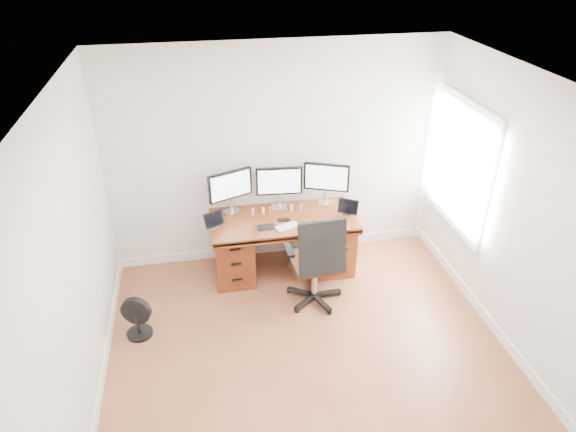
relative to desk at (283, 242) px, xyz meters
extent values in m
plane|color=brown|center=(0.00, -1.83, -0.40)|extent=(4.50, 4.50, 0.00)
cube|color=silver|center=(0.00, 0.42, 0.95)|extent=(4.00, 0.10, 2.70)
cube|color=silver|center=(2.00, -1.83, 0.95)|extent=(0.10, 4.50, 2.70)
cube|color=white|center=(1.97, -0.33, 1.00)|extent=(0.04, 1.30, 1.50)
cube|color=white|center=(1.95, -0.33, 1.00)|extent=(0.01, 1.15, 1.35)
cube|color=#5B2712|center=(0.00, -0.03, 0.32)|extent=(1.70, 0.80, 0.05)
cube|color=#5B2712|center=(-0.60, 0.00, -0.05)|extent=(0.45, 0.70, 0.70)
cube|color=#5B2712|center=(0.60, 0.00, -0.05)|extent=(0.45, 0.70, 0.70)
cube|color=#461D0C|center=(0.00, 0.27, 0.10)|extent=(0.74, 0.03, 0.40)
cylinder|color=black|center=(0.24, -0.64, -0.36)|extent=(0.65, 0.65, 0.09)
cylinder|color=silver|center=(0.24, -0.64, -0.09)|extent=(0.07, 0.07, 0.44)
cube|color=#422113|center=(0.24, -0.64, 0.12)|extent=(0.55, 0.53, 0.08)
cube|color=black|center=(0.26, -0.89, 0.45)|extent=(0.51, 0.08, 0.60)
cube|color=black|center=(-0.05, -0.66, 0.32)|extent=(0.08, 0.27, 0.03)
cube|color=black|center=(0.54, -0.63, 0.32)|extent=(0.08, 0.27, 0.03)
cylinder|color=black|center=(-1.69, -0.88, -0.39)|extent=(0.27, 0.27, 0.03)
cylinder|color=black|center=(-1.69, -0.88, -0.26)|extent=(0.04, 0.04, 0.22)
cylinder|color=black|center=(-1.69, -0.88, -0.10)|extent=(0.32, 0.16, 0.31)
cube|color=silver|center=(-0.58, 0.24, 0.35)|extent=(0.22, 0.20, 0.01)
cylinder|color=silver|center=(-0.58, 0.24, 0.44)|extent=(0.04, 0.04, 0.18)
cube|color=black|center=(-0.58, 0.24, 0.70)|extent=(0.52, 0.24, 0.35)
cube|color=white|center=(-0.57, 0.22, 0.70)|extent=(0.47, 0.19, 0.30)
cube|color=silver|center=(0.00, 0.24, 0.35)|extent=(0.19, 0.15, 0.01)
cylinder|color=silver|center=(0.00, 0.24, 0.44)|extent=(0.04, 0.04, 0.18)
cube|color=black|center=(0.00, 0.24, 0.70)|extent=(0.55, 0.08, 0.35)
cube|color=white|center=(0.00, 0.22, 0.70)|extent=(0.50, 0.05, 0.30)
cube|color=silver|center=(0.58, 0.24, 0.35)|extent=(0.22, 0.20, 0.01)
cylinder|color=silver|center=(0.58, 0.24, 0.44)|extent=(0.04, 0.04, 0.18)
cube|color=black|center=(0.58, 0.24, 0.70)|extent=(0.52, 0.24, 0.35)
cube|color=white|center=(0.57, 0.22, 0.70)|extent=(0.46, 0.19, 0.30)
cube|color=silver|center=(-0.81, -0.08, 0.35)|extent=(0.13, 0.12, 0.01)
cube|color=black|center=(-0.81, -0.08, 0.45)|extent=(0.24, 0.17, 0.17)
cube|color=silver|center=(0.77, -0.08, 0.35)|extent=(0.13, 0.12, 0.01)
cube|color=black|center=(0.77, -0.08, 0.45)|extent=(0.24, 0.18, 0.17)
cube|color=silver|center=(0.01, -0.24, 0.36)|extent=(0.30, 0.21, 0.01)
cube|color=silver|center=(0.22, -0.26, 0.35)|extent=(0.16, 0.16, 0.01)
cube|color=black|center=(-0.22, -0.20, 0.35)|extent=(0.21, 0.14, 0.01)
cube|color=black|center=(0.00, -0.07, 0.35)|extent=(0.14, 0.08, 0.01)
cylinder|color=pink|center=(-0.34, 0.12, 0.38)|extent=(0.03, 0.03, 0.06)
sphere|color=pink|center=(-0.34, 0.12, 0.42)|extent=(0.04, 0.04, 0.04)
cylinder|color=#FFC762|center=(-0.22, 0.12, 0.38)|extent=(0.03, 0.03, 0.06)
sphere|color=#FFC762|center=(-0.22, 0.12, 0.42)|extent=(0.04, 0.04, 0.04)
cylinder|color=#8D5A45|center=(-0.14, 0.12, 0.38)|extent=(0.03, 0.03, 0.06)
sphere|color=#8D5A45|center=(-0.14, 0.12, 0.42)|extent=(0.04, 0.04, 0.04)
cylinder|color=#CAC46D|center=(0.13, 0.12, 0.38)|extent=(0.03, 0.03, 0.06)
sphere|color=#CAC46D|center=(0.13, 0.12, 0.42)|extent=(0.04, 0.04, 0.04)
cylinder|color=#A761CC|center=(0.25, 0.12, 0.38)|extent=(0.03, 0.03, 0.06)
sphere|color=#A761CC|center=(0.25, 0.12, 0.42)|extent=(0.04, 0.04, 0.04)
camera|label=1|loc=(-0.91, -5.15, 3.39)|focal=32.00mm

